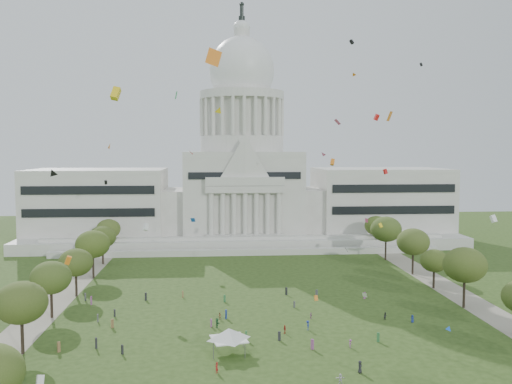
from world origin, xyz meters
name	(u,v)px	position (x,y,z in m)	size (l,w,h in m)	color
ground	(275,341)	(0.00, 0.00, 0.00)	(400.00, 400.00, 0.00)	#2B4215
capitol	(242,183)	(0.00, 113.59, 22.30)	(160.00, 64.50, 91.30)	beige
path_left	(55,301)	(-48.00, 30.00, 0.02)	(8.00, 160.00, 0.04)	gray
path_right	(455,293)	(48.00, 30.00, 0.02)	(8.00, 160.00, 0.04)	gray
row_tree_l_1	(21,303)	(-44.07, -2.96, 8.95)	(8.86, 8.86, 12.59)	black
row_tree_l_2	(51,278)	(-45.04, 17.30, 8.51)	(8.42, 8.42, 11.97)	black
row_tree_r_2	(465,265)	(44.17, 17.44, 9.66)	(9.55, 9.55, 13.58)	black
row_tree_l_3	(76,263)	(-44.09, 33.92, 8.21)	(8.12, 8.12, 11.55)	black
row_tree_r_3	(434,261)	(44.40, 34.48, 7.08)	(7.01, 7.01, 9.98)	black
row_tree_l_4	(93,244)	(-44.08, 52.42, 9.39)	(9.29, 9.29, 13.21)	black
row_tree_r_4	(413,242)	(44.76, 50.04, 9.29)	(9.19, 9.19, 13.06)	black
row_tree_l_5	(102,237)	(-45.22, 71.01, 8.42)	(8.33, 8.33, 11.85)	black
row_tree_r_5	(386,229)	(43.49, 70.19, 9.93)	(9.82, 9.82, 13.96)	black
row_tree_l_6	(108,229)	(-46.87, 89.14, 8.27)	(8.19, 8.19, 11.64)	black
row_tree_r_6	(377,226)	(45.96, 88.13, 8.51)	(8.42, 8.42, 11.97)	black
event_tent	(229,333)	(-8.70, -5.33, 3.45)	(9.53, 9.53, 4.44)	#4C4C4C
person_0	(412,319)	(29.03, 8.34, 0.79)	(0.77, 0.50, 1.58)	navy
person_2	(385,316)	(24.07, 10.33, 0.81)	(0.79, 0.49, 1.62)	#26262B
person_3	(308,325)	(6.98, 5.43, 0.94)	(1.21, 0.62, 1.87)	navy
person_4	(285,329)	(2.26, 3.83, 0.81)	(0.95, 0.52, 1.62)	#B21E1E
person_5	(217,323)	(-10.62, 8.08, 0.98)	(1.81, 0.72, 1.95)	#33723F
person_6	(360,367)	(11.63, -15.41, 0.99)	(0.96, 0.63, 1.97)	#26262B
person_7	(217,368)	(-10.85, -13.67, 0.88)	(0.64, 0.47, 1.76)	#B21E1E
person_8	(220,316)	(-10.07, 13.39, 0.76)	(0.74, 0.46, 1.52)	olive
person_9	(350,344)	(12.88, -4.59, 0.76)	(0.98, 0.50, 1.51)	#994C8C
person_10	(311,316)	(8.88, 12.31, 0.67)	(0.79, 0.43, 1.34)	#994C8C
person_11	(340,379)	(7.64, -19.04, 0.76)	(1.41, 0.56, 1.53)	silver
distant_crowd	(204,314)	(-13.31, 14.30, 0.88)	(65.81, 36.63, 1.94)	olive
kite_swarm	(260,191)	(-2.30, 6.74, 27.20)	(81.34, 98.56, 57.60)	black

